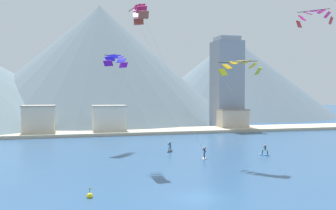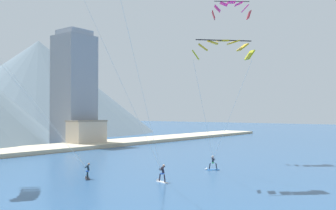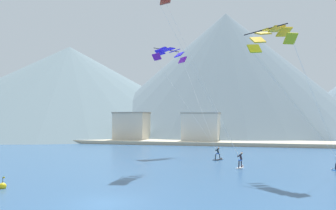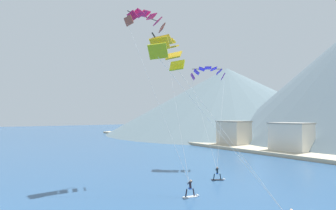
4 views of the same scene
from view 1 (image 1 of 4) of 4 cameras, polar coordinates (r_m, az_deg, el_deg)
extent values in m
plane|color=navy|center=(35.03, 5.01, -13.92)|extent=(400.00, 400.00, 0.00)
cube|color=#337FDB|center=(58.80, 14.56, -7.40)|extent=(1.28, 1.37, 0.07)
cylinder|color=black|center=(58.61, 14.93, -7.05)|extent=(0.25, 0.26, 0.72)
cylinder|color=black|center=(58.87, 14.20, -7.00)|extent=(0.25, 0.26, 0.72)
cube|color=#33B266|center=(58.68, 14.56, -6.64)|extent=(0.38, 0.37, 0.12)
cylinder|color=black|center=(58.70, 14.59, -6.31)|extent=(0.43, 0.41, 0.62)
cylinder|color=black|center=(58.54, 14.67, -6.17)|extent=(0.45, 0.40, 0.40)
cylinder|color=black|center=(58.62, 14.45, -6.15)|extent=(0.45, 0.40, 0.40)
cylinder|color=black|center=(58.42, 14.50, -6.21)|extent=(0.37, 0.41, 0.03)
sphere|color=beige|center=(58.76, 14.64, -5.93)|extent=(0.22, 0.22, 0.22)
cone|color=white|center=(59.08, 13.76, -7.29)|extent=(0.47, 0.46, 0.36)
cube|color=black|center=(60.30, 0.27, -7.10)|extent=(1.19, 1.43, 0.07)
cylinder|color=#14232D|center=(59.87, 0.14, -6.80)|extent=(0.23, 0.26, 0.71)
cylinder|color=#14232D|center=(60.60, 0.41, -6.69)|extent=(0.23, 0.26, 0.71)
cube|color=blue|center=(60.18, 0.27, -6.38)|extent=(0.37, 0.35, 0.12)
cylinder|color=#14232D|center=(60.11, 0.32, -6.08)|extent=(0.39, 0.36, 0.60)
cylinder|color=#14232D|center=(60.02, 0.19, -5.93)|extent=(0.46, 0.36, 0.39)
cylinder|color=#14232D|center=(60.23, 0.27, -5.90)|extent=(0.46, 0.36, 0.39)
cylinder|color=black|center=(60.19, 0.07, -5.93)|extent=(0.33, 0.44, 0.03)
sphere|color=#9E7051|center=(60.03, 0.40, -5.71)|extent=(0.22, 0.22, 0.22)
cone|color=white|center=(61.09, 0.56, -6.92)|extent=(0.47, 0.45, 0.36)
cube|color=white|center=(54.53, 5.54, -8.09)|extent=(0.80, 1.50, 0.07)
cylinder|color=#231E28|center=(54.07, 5.58, -7.74)|extent=(0.19, 0.27, 0.75)
cylinder|color=#231E28|center=(54.85, 5.51, -7.60)|extent=(0.19, 0.27, 0.75)
cube|color=blue|center=(54.40, 5.55, -7.24)|extent=(0.37, 0.31, 0.12)
cylinder|color=#231E28|center=(54.35, 5.62, -6.89)|extent=(0.41, 0.31, 0.64)
cylinder|color=#231E28|center=(54.19, 5.53, -6.72)|extent=(0.54, 0.22, 0.41)
cylinder|color=#231E28|center=(54.43, 5.50, -6.68)|extent=(0.54, 0.22, 0.41)
cylinder|color=black|center=(54.30, 5.32, -6.73)|extent=(0.17, 0.51, 0.03)
sphere|color=tan|center=(54.29, 5.73, -6.46)|extent=(0.23, 0.23, 0.23)
cone|color=white|center=(55.38, 5.47, -7.87)|extent=(0.43, 0.38, 0.36)
cube|color=#A9AC14|center=(49.40, 13.62, 5.06)|extent=(1.35, 1.44, 1.04)
cube|color=gold|center=(49.64, 12.84, 5.88)|extent=(1.51, 1.58, 0.87)
cube|color=gold|center=(49.99, 11.88, 6.40)|extent=(1.62, 1.64, 0.62)
cube|color=gold|center=(50.43, 10.85, 6.55)|extent=(1.67, 1.62, 0.30)
cube|color=gold|center=(50.89, 9.85, 6.34)|extent=(1.67, 1.56, 0.62)
cube|color=gold|center=(51.34, 9.00, 5.78)|extent=(1.62, 1.43, 0.87)
cube|color=#A9AC14|center=(51.72, 8.37, 4.95)|extent=(1.51, 1.22, 1.04)
cylinder|color=black|center=(49.91, 10.55, 6.51)|extent=(3.93, 3.82, 0.10)
cylinder|color=silver|center=(53.64, 14.23, -1.29)|extent=(4.69, 7.22, 10.55)
cylinder|color=silver|center=(54.83, 11.52, -1.19)|extent=(8.16, 2.74, 10.55)
cube|color=#661396|center=(62.23, -9.11, 6.31)|extent=(1.66, 1.38, 1.00)
cube|color=#2C1EE2|center=(62.84, -8.84, 6.96)|extent=(1.80, 1.60, 0.83)
cube|color=#2C1EE2|center=(63.62, -8.45, 7.35)|extent=(1.87, 1.73, 0.56)
cube|color=#2C1EE2|center=(64.46, -7.99, 7.44)|extent=(1.87, 1.78, 0.22)
cube|color=#2C1EE2|center=(65.27, -7.53, 7.22)|extent=(1.83, 1.78, 0.56)
cube|color=#2C1EE2|center=(65.94, -7.12, 6.74)|extent=(1.73, 1.69, 0.83)
cube|color=#661396|center=(66.39, -6.80, 6.05)|extent=(1.56, 1.51, 1.00)
cylinder|color=black|center=(64.83, -8.53, 7.36)|extent=(2.94, 4.23, 0.10)
cylinder|color=silver|center=(60.57, -4.62, 0.08)|extent=(9.27, 3.93, 12.57)
cylinder|color=silver|center=(62.93, -3.47, 0.15)|extent=(5.99, 8.11, 12.57)
cube|color=#994634|center=(50.28, -3.76, 13.56)|extent=(1.42, 0.74, 1.12)
cube|color=#CE1C53|center=(50.99, -4.04, 14.32)|extent=(1.44, 0.97, 1.01)
cube|color=#CE1C53|center=(51.92, -4.30, 14.70)|extent=(1.44, 1.06, 0.75)
cube|color=#CE1C53|center=(52.91, -4.49, 14.66)|extent=(1.44, 1.11, 0.39)
cube|color=#CE1C53|center=(53.83, -4.58, 14.24)|extent=(1.44, 1.18, 0.75)
cube|color=#CE1C53|center=(54.56, -4.59, 13.50)|extent=(1.43, 1.09, 1.01)
cube|color=#994634|center=(55.00, -4.49, 12.56)|extent=(1.41, 0.85, 1.12)
cylinder|color=black|center=(52.81, -5.17, 14.55)|extent=(0.85, 4.88, 0.10)
cylinder|color=silver|center=(51.24, 1.08, 2.77)|extent=(8.96, 2.28, 17.86)
cylinder|color=silver|center=(53.77, 0.46, 2.73)|extent=(8.73, 2.96, 17.86)
cube|color=red|center=(66.80, 23.58, 11.70)|extent=(1.32, 1.26, 1.18)
cube|color=#EF1889|center=(67.06, 23.10, 12.52)|extent=(1.57, 1.56, 1.02)
cube|color=#EF1889|center=(67.39, 22.33, 13.05)|extent=(1.73, 1.73, 0.68)
cube|color=#EF1889|center=(67.74, 21.41, 13.21)|extent=(1.79, 1.75, 0.22)
cube|color=#EF1889|center=(68.05, 20.51, 12.96)|extent=(1.77, 1.68, 0.68)
cube|color=#EF1889|center=(68.27, 19.77, 12.37)|extent=(1.64, 1.45, 1.02)
cube|color=red|center=(68.35, 19.32, 11.54)|extent=(1.42, 1.12, 1.18)
cylinder|color=black|center=(67.17, 21.25, 13.27)|extent=(3.42, 3.96, 0.10)
sphere|color=yellow|center=(35.66, -11.83, -13.41)|extent=(0.56, 0.56, 0.56)
cylinder|color=black|center=(35.53, -11.84, -12.64)|extent=(0.04, 0.04, 0.44)
cube|color=yellow|center=(35.49, -11.69, -12.35)|extent=(0.18, 0.01, 0.12)
cube|color=#BCAD8E|center=(86.59, -6.91, -4.11)|extent=(180.00, 10.00, 0.70)
cube|color=beige|center=(95.74, 9.86, -2.27)|extent=(7.25, 4.06, 4.88)
cube|color=gray|center=(95.58, 9.87, -0.73)|extent=(7.54, 4.22, 0.30)
cube|color=beige|center=(87.40, -19.07, -2.30)|extent=(6.78, 5.87, 6.31)
cube|color=gray|center=(87.22, -19.09, -0.14)|extent=(7.05, 6.11, 0.30)
cube|color=silver|center=(87.38, -8.99, -2.26)|extent=(7.43, 5.38, 6.17)
cube|color=#99958B|center=(87.20, -9.00, -0.14)|extent=(7.73, 5.60, 0.30)
cube|color=gray|center=(99.35, 8.94, 3.03)|extent=(7.00, 7.00, 22.69)
cube|color=#979DA8|center=(100.27, 8.97, 9.87)|extent=(5.60, 5.60, 1.20)
cone|color=slate|center=(157.54, 9.76, 4.32)|extent=(80.43, 80.43, 31.78)
cone|color=slate|center=(130.36, -10.36, 6.36)|extent=(88.28, 88.28, 38.94)
camera|label=2|loc=(29.43, -33.79, -3.89)|focal=40.00mm
camera|label=3|loc=(23.36, 50.38, -9.17)|focal=40.00mm
camera|label=4|loc=(50.87, 33.86, -0.32)|focal=28.00mm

